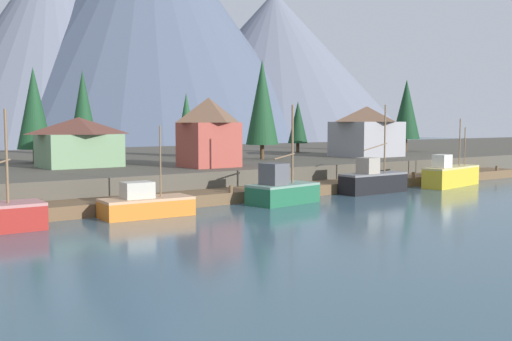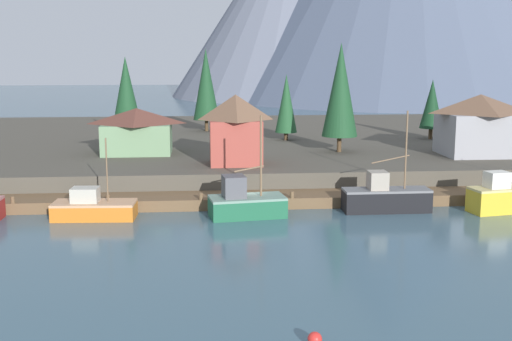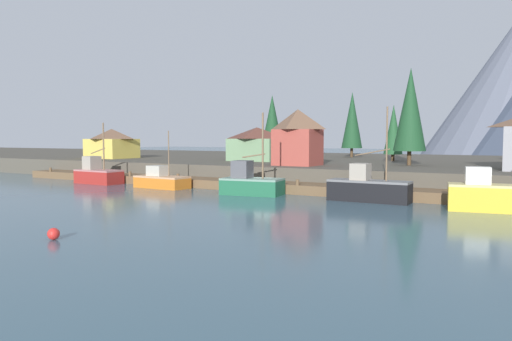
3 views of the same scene
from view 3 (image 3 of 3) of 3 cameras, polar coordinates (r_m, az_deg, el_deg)
The scene contains 16 objects.
ground_plane at distance 69.90m, azimuth 8.96°, elevation -1.43°, with size 400.00×400.00×1.00m, color #3D5B6B.
dock at distance 53.51m, azimuth 1.91°, elevation -1.92°, with size 80.00×4.00×1.60m.
shoreline_bank at distance 81.04m, azimuth 12.07°, elevation 0.49°, with size 400.00×56.00×2.50m, color #4C473D.
fishing_boat_red at distance 65.64m, azimuth -18.36°, elevation -0.46°, with size 6.48×3.06×7.88m.
fishing_boat_orange at distance 57.87m, azimuth -11.24°, elevation -1.15°, with size 6.91×3.19×6.78m.
fishing_boat_green at distance 50.01m, azimuth -0.65°, elevation -1.54°, with size 6.65×3.92×8.54m.
fishing_boat_black at distance 45.77m, azimuth 13.23°, elevation -2.10°, with size 7.54×2.37×8.78m.
fishing_boat_yellow at distance 43.03m, azimuth 27.66°, elevation -2.79°, with size 9.18×3.85×7.44m.
house_green at distance 72.20m, azimuth 0.11°, elevation 3.22°, with size 7.88×6.03×5.05m.
house_red at distance 60.20m, azimuth 5.00°, elevation 4.04°, with size 5.41×4.78×7.02m.
house_yellow at distance 85.49m, azimuth -16.84°, elevation 3.14°, with size 7.40×6.65×5.01m.
conifer_near_right at distance 63.19m, azimuth 17.93°, elevation 6.93°, with size 4.01×4.01×12.19m.
conifer_mid_left at distance 80.64m, azimuth 1.95°, elevation 5.78°, with size 3.78×3.78×10.65m.
conifer_back_left at distance 87.49m, azimuth 11.40°, elevation 5.91°, with size 3.69×3.69×11.64m.
conifer_back_right at distance 74.37m, azimuth 16.08°, elevation 4.71°, with size 2.79×2.79×8.39m.
channel_buoy at distance 30.36m, azimuth -23.03°, elevation -6.97°, with size 0.70×0.70×0.70m, color red.
Camera 3 is at (25.35, -44.83, 5.90)m, focal length 33.50 mm.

